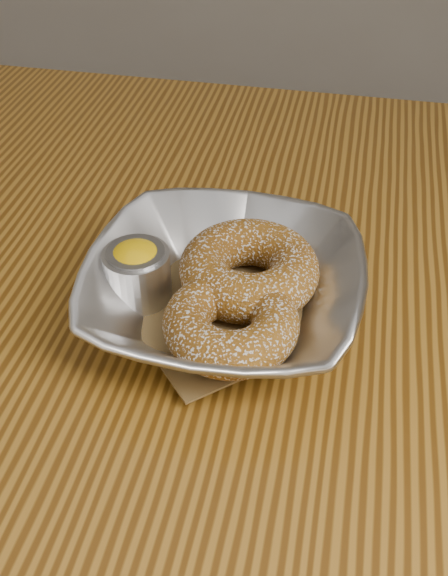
% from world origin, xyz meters
% --- Properties ---
extents(table, '(1.20, 0.80, 0.75)m').
position_xyz_m(table, '(0.00, 0.00, 0.65)').
color(table, brown).
rests_on(table, ground_plane).
extents(serving_bowl, '(0.22, 0.22, 0.05)m').
position_xyz_m(serving_bowl, '(-0.05, -0.04, 0.78)').
color(serving_bowl, silver).
rests_on(serving_bowl, table).
extents(parchment, '(0.20, 0.20, 0.00)m').
position_xyz_m(parchment, '(-0.05, -0.04, 0.76)').
color(parchment, brown).
rests_on(parchment, table).
extents(donut_back, '(0.14, 0.14, 0.04)m').
position_xyz_m(donut_back, '(-0.03, -0.01, 0.78)').
color(donut_back, brown).
rests_on(donut_back, parchment).
extents(donut_front, '(0.13, 0.13, 0.04)m').
position_xyz_m(donut_front, '(-0.03, -0.08, 0.78)').
color(donut_front, brown).
rests_on(donut_front, parchment).
extents(ramekin, '(0.05, 0.05, 0.05)m').
position_xyz_m(ramekin, '(-0.12, -0.04, 0.78)').
color(ramekin, silver).
rests_on(ramekin, table).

